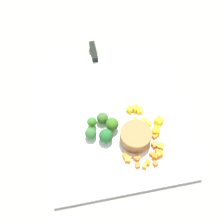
{
  "coord_description": "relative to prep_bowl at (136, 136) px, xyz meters",
  "views": [
    {
      "loc": [
        -0.46,
        0.09,
        0.77
      ],
      "look_at": [
        0.0,
        0.0,
        0.02
      ],
      "focal_mm": 48.3,
      "sensor_mm": 36.0,
      "label": 1
    }
  ],
  "objects": [
    {
      "name": "broccoli_floret_2",
      "position": [
        0.03,
        0.12,
        -0.0
      ],
      "size": [
        0.03,
        0.03,
        0.04
      ],
      "color": "#90AD5F",
      "rests_on": "cutting_board"
    },
    {
      "name": "pepper_dice_1",
      "position": [
        0.1,
        -0.01,
        -0.01
      ],
      "size": [
        0.02,
        0.02,
        0.02
      ],
      "primitive_type": "cube",
      "rotation": [
        0.0,
        0.0,
        2.28
      ],
      "color": "yellow",
      "rests_on": "cutting_board"
    },
    {
      "name": "pepper_dice_5",
      "position": [
        0.1,
        -0.02,
        -0.01
      ],
      "size": [
        0.02,
        0.02,
        0.02
      ],
      "primitive_type": "cube",
      "rotation": [
        0.0,
        0.0,
        0.34
      ],
      "color": "yellow",
      "rests_on": "cutting_board"
    },
    {
      "name": "broccoli_floret_1",
      "position": [
        0.05,
        0.06,
        0.0
      ],
      "size": [
        0.04,
        0.04,
        0.04
      ],
      "color": "#90AD58",
      "rests_on": "cutting_board"
    },
    {
      "name": "carrot_dice_7",
      "position": [
        -0.06,
        0.01,
        -0.01
      ],
      "size": [
        0.02,
        0.02,
        0.01
      ],
      "primitive_type": "cube",
      "rotation": [
        0.0,
        0.0,
        0.7
      ],
      "color": "orange",
      "rests_on": "cutting_board"
    },
    {
      "name": "pepper_dice_3",
      "position": [
        0.06,
        -0.02,
        -0.01
      ],
      "size": [
        0.02,
        0.01,
        0.01
      ],
      "primitive_type": "cube",
      "rotation": [
        0.0,
        0.0,
        1.33
      ],
      "color": "yellow",
      "rests_on": "cutting_board"
    },
    {
      "name": "carrot_dice_13",
      "position": [
        -0.06,
        -0.05,
        -0.01
      ],
      "size": [
        0.02,
        0.02,
        0.02
      ],
      "primitive_type": "cube",
      "rotation": [
        0.0,
        0.0,
        1.87
      ],
      "color": "orange",
      "rests_on": "cutting_board"
    },
    {
      "name": "carrot_dice_1",
      "position": [
        -0.05,
        -0.03,
        -0.02
      ],
      "size": [
        0.02,
        0.02,
        0.01
      ],
      "primitive_type": "cube",
      "rotation": [
        0.0,
        0.0,
        2.34
      ],
      "color": "orange",
      "rests_on": "cutting_board"
    },
    {
      "name": "carrot_dice_2",
      "position": [
        -0.03,
        -0.05,
        -0.01
      ],
      "size": [
        0.02,
        0.02,
        0.01
      ],
      "primitive_type": "cube",
      "rotation": [
        0.0,
        0.0,
        0.26
      ],
      "color": "orange",
      "rests_on": "cutting_board"
    },
    {
      "name": "ground_plane",
      "position": [
        0.1,
        0.05,
        -0.03
      ],
      "size": [
        4.0,
        4.0,
        0.0
      ],
      "primitive_type": "plane",
      "color": "gray"
    },
    {
      "name": "carrot_dice_9",
      "position": [
        -0.04,
        -0.06,
        -0.01
      ],
      "size": [
        0.02,
        0.02,
        0.01
      ],
      "primitive_type": "cube",
      "rotation": [
        0.0,
        0.0,
        0.99
      ],
      "color": "orange",
      "rests_on": "cutting_board"
    },
    {
      "name": "carrot_dice_0",
      "position": [
        -0.08,
        -0.04,
        -0.01
      ],
      "size": [
        0.01,
        0.01,
        0.01
      ],
      "primitive_type": "cube",
      "rotation": [
        0.0,
        0.0,
        0.24
      ],
      "color": "orange",
      "rests_on": "cutting_board"
    },
    {
      "name": "carrot_dice_11",
      "position": [
        -0.08,
        0.01,
        -0.02
      ],
      "size": [
        0.01,
        0.01,
        0.01
      ],
      "primitive_type": "cube",
      "rotation": [
        0.0,
        0.0,
        1.61
      ],
      "color": "orange",
      "rests_on": "cutting_board"
    },
    {
      "name": "pepper_dice_6",
      "position": [
        0.04,
        -0.05,
        -0.01
      ],
      "size": [
        0.02,
        0.02,
        0.01
      ],
      "primitive_type": "cube",
      "rotation": [
        0.0,
        0.0,
        0.52
      ],
      "color": "yellow",
      "rests_on": "cutting_board"
    },
    {
      "name": "prep_bowl",
      "position": [
        0.0,
        0.0,
        0.0
      ],
      "size": [
        0.09,
        0.09,
        0.04
      ],
      "primitive_type": "cylinder",
      "color": "olive",
      "rests_on": "cutting_board"
    },
    {
      "name": "pepper_dice_0",
      "position": [
        0.09,
        -0.03,
        -0.01
      ],
      "size": [
        0.02,
        0.02,
        0.02
      ],
      "primitive_type": "cube",
      "rotation": [
        0.0,
        0.0,
        3.07
      ],
      "color": "yellow",
      "rests_on": "cutting_board"
    },
    {
      "name": "broccoli_floret_0",
      "position": [
        0.07,
        0.11,
        0.0
      ],
      "size": [
        0.03,
        0.03,
        0.04
      ],
      "color": "#80B756",
      "rests_on": "cutting_board"
    },
    {
      "name": "cutting_board",
      "position": [
        0.1,
        0.05,
        -0.03
      ],
      "size": [
        0.48,
        0.39,
        0.01
      ],
      "primitive_type": "cube",
      "color": "white",
      "rests_on": "ground_plane"
    },
    {
      "name": "broccoli_floret_4",
      "position": [
        0.08,
        0.08,
        -0.0
      ],
      "size": [
        0.03,
        0.03,
        0.04
      ],
      "color": "#86AF56",
      "rests_on": "cutting_board"
    },
    {
      "name": "broccoli_floret_3",
      "position": [
        0.02,
        0.08,
        0.0
      ],
      "size": [
        0.04,
        0.04,
        0.04
      ],
      "color": "#81B662",
      "rests_on": "cutting_board"
    },
    {
      "name": "pepper_dice_2",
      "position": [
        0.05,
        -0.04,
        -0.01
      ],
      "size": [
        0.02,
        0.02,
        0.01
      ],
      "primitive_type": "cube",
      "rotation": [
        0.0,
        0.0,
        2.86
      ],
      "color": "yellow",
      "rests_on": "cutting_board"
    },
    {
      "name": "carrot_dice_10",
      "position": [
        -0.05,
        -0.05,
        -0.02
      ],
      "size": [
        0.01,
        0.01,
        0.01
      ],
      "primitive_type": "cube",
      "rotation": [
        0.0,
        0.0,
        0.62
      ],
      "color": "orange",
      "rests_on": "cutting_board"
    },
    {
      "name": "carrot_dice_6",
      "position": [
        -0.06,
        -0.04,
        -0.01
      ],
      "size": [
        0.02,
        0.02,
        0.01
      ],
      "primitive_type": "cube",
      "rotation": [
        0.0,
        0.0,
        0.97
      ],
      "color": "orange",
      "rests_on": "cutting_board"
    },
    {
      "name": "carrot_dice_5",
      "position": [
        -0.0,
        -0.06,
        -0.01
      ],
      "size": [
        0.02,
        0.02,
        0.01
      ],
      "primitive_type": "cube",
      "rotation": [
        0.0,
        0.0,
        0.46
      ],
      "color": "orange",
      "rests_on": "cutting_board"
    },
    {
      "name": "pepper_dice_7",
      "position": [
        0.04,
        -0.08,
        -0.01
      ],
      "size": [
        0.03,
        0.03,
        0.02
      ],
      "primitive_type": "cube",
      "rotation": [
        0.0,
        0.0,
        2.16
      ],
      "color": "yellow",
      "rests_on": "cutting_board"
    },
    {
      "name": "carrot_dice_4",
      "position": [
        -0.07,
        -0.02,
        -0.02
      ],
      "size": [
        0.02,
        0.02,
        0.01
      ],
      "primitive_type": "cube",
      "rotation": [
        0.0,
        0.0,
        0.91
      ],
      "color": "orange",
      "rests_on": "cutting_board"
    },
    {
      "name": "carrot_dice_3",
      "position": [
        -0.06,
        0.03,
        -0.01
      ],
      "size": [
        0.02,
        0.02,
        0.01
      ],
      "primitive_type": "cube",
      "rotation": [
        0.0,
        0.0,
        1.17
      ],
      "color": "orange",
      "rests_on": "cutting_board"
    },
    {
      "name": "carrot_dice_12",
      "position": [
        -0.08,
        -0.01,
        -0.01
      ],
      "size": [
        0.02,
        0.02,
        0.01
      ],
      "primitive_type": "cube",
      "rotation": [
        0.0,
        0.0,
        2.6
      ],
      "color": "orange",
      "rests_on": "cutting_board"
    },
    {
      "name": "carrot_dice_8",
      "position": [
        -0.05,
        0.04,
        -0.01
      ],
      "size": [
        0.02,
        0.01,
        0.01
      ],
      "primitive_type": "cube",
      "rotation": [
        0.0,
        0.0,
        0.14
      ],
      "color": "orange",
      "rests_on": "cutting_board"
    },
    {
      "name": "chef_knife",
      "position": [
        0.28,
        0.06,
        -0.01
      ],
      "size": [
        0.34,
        0.03,
        0.02
      ],
      "rotation": [
        0.0,
        0.0,
        3.15
      ],
      "color": "silver",
      "rests_on": "cutting_board"
    },
    {
      "name": "pepper_dice_4",
      "position": [
        0.01,
        -0.06,
        -0.01
      ],
      "size": [
        0.02,
        0.02,
        0.02
      ],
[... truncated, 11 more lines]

